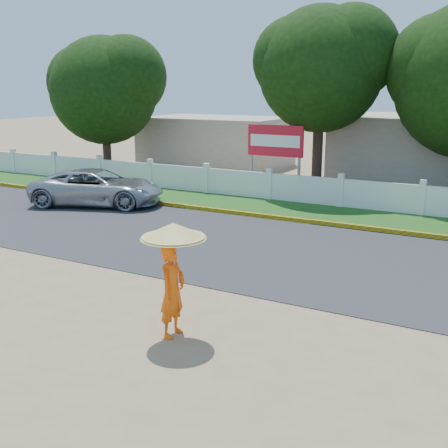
% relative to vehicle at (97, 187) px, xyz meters
% --- Properties ---
extents(ground, '(120.00, 120.00, 0.00)m').
position_rel_vehicle_xyz_m(ground, '(8.38, -6.93, -0.70)').
color(ground, '#9E8460').
rests_on(ground, ground).
extents(road, '(60.00, 7.00, 0.02)m').
position_rel_vehicle_xyz_m(road, '(8.38, -2.43, -0.69)').
color(road, '#38383A').
rests_on(road, ground).
extents(grass_verge, '(60.00, 3.50, 0.03)m').
position_rel_vehicle_xyz_m(grass_verge, '(8.38, 2.82, -0.69)').
color(grass_verge, '#2D601E').
rests_on(grass_verge, ground).
extents(curb, '(40.00, 0.18, 0.16)m').
position_rel_vehicle_xyz_m(curb, '(8.38, 1.12, -0.62)').
color(curb, yellow).
rests_on(curb, ground).
extents(fence, '(40.00, 0.10, 1.10)m').
position_rel_vehicle_xyz_m(fence, '(8.38, 4.27, -0.15)').
color(fence, silver).
rests_on(fence, ground).
extents(building_far, '(8.00, 5.00, 2.80)m').
position_rel_vehicle_xyz_m(building_far, '(-1.62, 12.07, 0.70)').
color(building_far, '#B7AD99').
rests_on(building_far, ground).
extents(vehicle, '(5.57, 4.00, 1.41)m').
position_rel_vehicle_xyz_m(vehicle, '(0.00, 0.00, 0.00)').
color(vehicle, '#A1A5A9').
rests_on(vehicle, ground).
extents(monk_with_parasol, '(1.19, 1.19, 2.17)m').
position_rel_vehicle_xyz_m(monk_with_parasol, '(9.24, -8.38, 0.71)').
color(monk_with_parasol, '#FF600D').
rests_on(monk_with_parasol, ground).
extents(billboard, '(2.50, 0.13, 2.95)m').
position_rel_vehicle_xyz_m(billboard, '(5.12, 5.37, 1.44)').
color(billboard, gray).
rests_on(billboard, ground).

